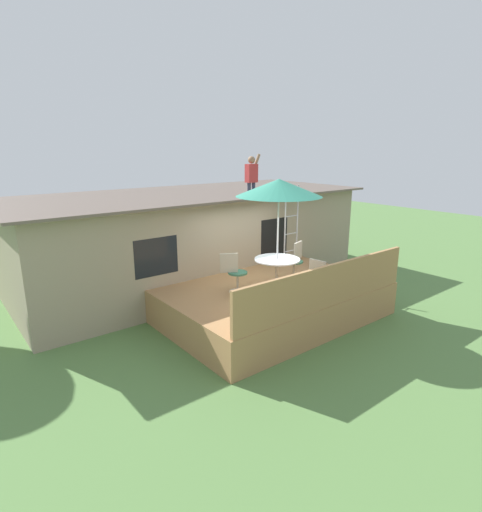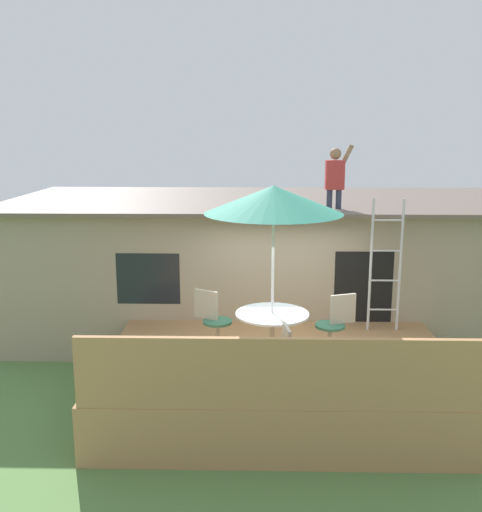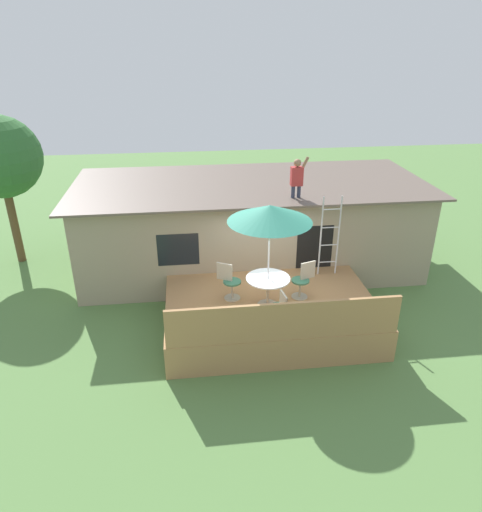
# 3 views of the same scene
# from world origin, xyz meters

# --- Properties ---
(ground_plane) EXTENTS (40.00, 40.00, 0.00)m
(ground_plane) POSITION_xyz_m (0.00, 0.00, 0.00)
(ground_plane) COLOR #567F42
(house) EXTENTS (10.50, 4.50, 2.72)m
(house) POSITION_xyz_m (0.00, 3.60, 1.37)
(house) COLOR gray
(house) RESTS_ON ground
(deck) EXTENTS (5.11, 3.42, 0.80)m
(deck) POSITION_xyz_m (0.00, 0.00, 0.40)
(deck) COLOR #A87A4C
(deck) RESTS_ON ground
(deck_railing) EXTENTS (5.01, 0.08, 0.90)m
(deck_railing) POSITION_xyz_m (0.00, -1.66, 1.25)
(deck_railing) COLOR #A87A4C
(deck_railing) RESTS_ON deck
(patio_table) EXTENTS (1.04, 1.04, 0.74)m
(patio_table) POSITION_xyz_m (-0.12, -0.24, 1.39)
(patio_table) COLOR #A59E8C
(patio_table) RESTS_ON deck
(patio_umbrella) EXTENTS (1.90, 1.90, 2.54)m
(patio_umbrella) POSITION_xyz_m (-0.12, -0.24, 3.15)
(patio_umbrella) COLOR silver
(patio_umbrella) RESTS_ON deck
(step_ladder) EXTENTS (0.52, 0.04, 2.20)m
(step_ladder) POSITION_xyz_m (1.77, 1.20, 1.90)
(step_ladder) COLOR silver
(step_ladder) RESTS_ON deck
(person_figure) EXTENTS (0.47, 0.20, 1.11)m
(person_figure) POSITION_xyz_m (1.02, 2.05, 3.33)
(person_figure) COLOR #33384C
(person_figure) RESTS_ON house
(patio_chair_left) EXTENTS (0.58, 0.44, 0.92)m
(patio_chair_left) POSITION_xyz_m (-0.98, 0.23, 1.26)
(patio_chair_left) COLOR #A59E8C
(patio_chair_left) RESTS_ON deck
(patio_chair_right) EXTENTS (0.61, 0.44, 0.92)m
(patio_chair_right) POSITION_xyz_m (0.81, 0.07, 1.26)
(patio_chair_right) COLOR #A59E8C
(patio_chair_right) RESTS_ON deck
(patio_chair_near) EXTENTS (0.44, 0.62, 0.92)m
(patio_chair_near) POSITION_xyz_m (0.01, -1.19, 1.26)
(patio_chair_near) COLOR #A59E8C
(patio_chair_near) RESTS_ON deck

